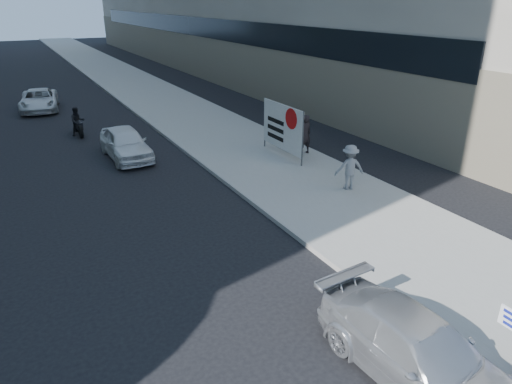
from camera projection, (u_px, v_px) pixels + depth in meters
ground at (270, 268)px, 11.60m from camera, size 160.00×160.00×0.00m
near_sidewalk at (168, 104)px, 29.50m from camera, size 5.00×120.00×0.15m
jogger at (350, 167)px, 15.78m from camera, size 1.16×0.88×1.59m
pedestrian_woman at (305, 134)px, 19.44m from camera, size 0.63×0.42×1.69m
protest_banner at (282, 127)px, 18.98m from camera, size 0.08×3.06×2.20m
parked_sedan at (419, 352)px, 7.99m from camera, size 1.97×4.26×1.20m
white_sedan_near at (126, 143)px, 19.40m from camera, size 1.66×3.93×1.33m
white_sedan_far at (39, 100)px, 27.87m from camera, size 2.65×4.74×1.25m
motorcycle at (78, 123)px, 22.69m from camera, size 0.72×2.05×1.42m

